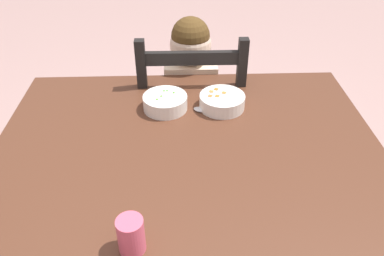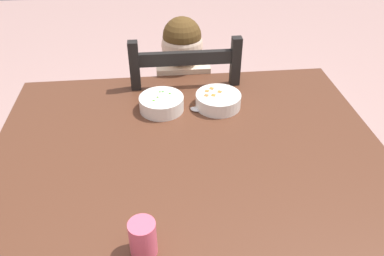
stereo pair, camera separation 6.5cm
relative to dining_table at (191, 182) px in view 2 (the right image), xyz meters
name	(u,v)px [view 2 (the right image)]	position (x,y,z in m)	size (l,w,h in m)	color
dining_table	(191,182)	(0.00, 0.00, 0.00)	(1.20, 1.05, 0.73)	#583120
dining_chair	(184,126)	(0.03, 0.57, -0.19)	(0.42, 0.42, 0.92)	black
child_figure	(183,92)	(0.03, 0.57, -0.01)	(0.32, 0.31, 0.95)	beige
bowl_of_peas	(162,103)	(-0.07, 0.27, 0.12)	(0.16, 0.16, 0.05)	white
bowl_of_carrots	(218,100)	(0.13, 0.27, 0.12)	(0.16, 0.16, 0.05)	white
spoon	(202,111)	(0.06, 0.25, 0.10)	(0.13, 0.08, 0.01)	silver
drinking_cup	(143,238)	(-0.14, -0.32, 0.14)	(0.06, 0.06, 0.09)	#E45B78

